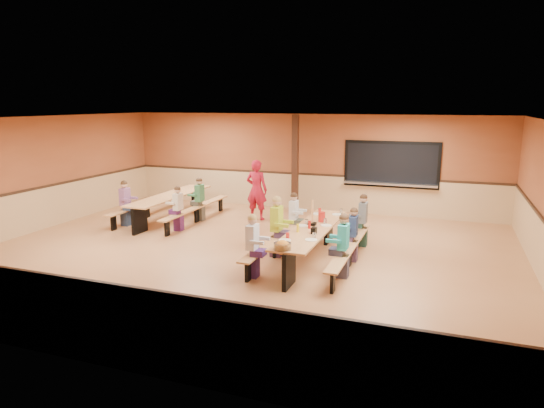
% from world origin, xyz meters
% --- Properties ---
extents(ground, '(12.00, 12.00, 0.00)m').
position_xyz_m(ground, '(0.00, 0.00, 0.00)').
color(ground, '#9B603A').
rests_on(ground, ground).
extents(room_envelope, '(12.04, 10.04, 3.02)m').
position_xyz_m(room_envelope, '(0.00, 0.00, 0.69)').
color(room_envelope, brown).
rests_on(room_envelope, ground).
extents(kitchen_pass_through, '(2.78, 0.28, 1.38)m').
position_xyz_m(kitchen_pass_through, '(2.60, 4.96, 1.49)').
color(kitchen_pass_through, black).
rests_on(kitchen_pass_through, ground).
extents(structural_post, '(0.18, 0.18, 3.00)m').
position_xyz_m(structural_post, '(-0.20, 4.40, 1.50)').
color(structural_post, black).
rests_on(structural_post, ground).
extents(cafeteria_table_main, '(1.91, 3.70, 0.74)m').
position_xyz_m(cafeteria_table_main, '(1.55, 0.01, 0.53)').
color(cafeteria_table_main, '#C0824C').
rests_on(cafeteria_table_main, ground).
extents(cafeteria_table_second, '(1.91, 3.70, 0.74)m').
position_xyz_m(cafeteria_table_second, '(-3.28, 2.25, 0.53)').
color(cafeteria_table_second, '#C0824C').
rests_on(cafeteria_table_second, ground).
extents(seated_child_white_left, '(0.39, 0.32, 1.24)m').
position_xyz_m(seated_child_white_left, '(0.73, -1.30, 0.62)').
color(seated_child_white_left, silver).
rests_on(seated_child_white_left, ground).
extents(seated_adult_yellow, '(0.43, 0.35, 1.33)m').
position_xyz_m(seated_adult_yellow, '(0.73, 0.10, 0.67)').
color(seated_adult_yellow, '#B2C826').
rests_on(seated_adult_yellow, ground).
extents(seated_child_grey_left, '(0.36, 0.30, 1.20)m').
position_xyz_m(seated_child_grey_left, '(0.73, 1.34, 0.60)').
color(seated_child_grey_left, silver).
rests_on(seated_child_grey_left, ground).
extents(seated_child_teal_right, '(0.39, 0.32, 1.26)m').
position_xyz_m(seated_child_teal_right, '(2.38, -0.71, 0.63)').
color(seated_child_teal_right, '#28AAAF').
rests_on(seated_child_teal_right, ground).
extents(seated_child_navy_right, '(0.35, 0.28, 1.16)m').
position_xyz_m(seated_child_navy_right, '(2.38, 0.34, 0.58)').
color(seated_child_navy_right, '#1C2A4D').
rests_on(seated_child_navy_right, ground).
extents(seated_child_char_right, '(0.38, 0.31, 1.24)m').
position_xyz_m(seated_child_char_right, '(2.38, 1.53, 0.62)').
color(seated_child_char_right, '#53595F').
rests_on(seated_child_char_right, ground).
extents(seated_child_purple_sec, '(0.38, 0.31, 1.24)m').
position_xyz_m(seated_child_purple_sec, '(-4.10, 1.25, 0.62)').
color(seated_child_purple_sec, '#804E7A').
rests_on(seated_child_purple_sec, ground).
extents(seated_child_green_sec, '(0.38, 0.31, 1.23)m').
position_xyz_m(seated_child_green_sec, '(-2.45, 2.46, 0.61)').
color(seated_child_green_sec, '#3A7B4E').
rests_on(seated_child_green_sec, ground).
extents(seated_child_tan_sec, '(0.35, 0.29, 1.18)m').
position_xyz_m(seated_child_tan_sec, '(-2.45, 1.27, 0.59)').
color(seated_child_tan_sec, beige).
rests_on(seated_child_tan_sec, ground).
extents(standing_woman, '(0.65, 0.44, 1.75)m').
position_xyz_m(standing_woman, '(-0.97, 3.16, 0.87)').
color(standing_woman, '#A91329').
rests_on(standing_woman, ground).
extents(punch_pitcher, '(0.16, 0.16, 0.22)m').
position_xyz_m(punch_pitcher, '(1.61, 0.62, 0.85)').
color(punch_pitcher, red).
rests_on(punch_pitcher, cafeteria_table_main).
extents(chip_bowl, '(0.32, 0.32, 0.15)m').
position_xyz_m(chip_bowl, '(1.45, -1.64, 0.81)').
color(chip_bowl, orange).
rests_on(chip_bowl, cafeteria_table_main).
extents(napkin_dispenser, '(0.10, 0.14, 0.13)m').
position_xyz_m(napkin_dispenser, '(1.71, -0.41, 0.80)').
color(napkin_dispenser, black).
rests_on(napkin_dispenser, cafeteria_table_main).
extents(condiment_mustard, '(0.06, 0.06, 0.17)m').
position_xyz_m(condiment_mustard, '(1.37, -0.40, 0.82)').
color(condiment_mustard, yellow).
rests_on(condiment_mustard, cafeteria_table_main).
extents(condiment_ketchup, '(0.06, 0.06, 0.17)m').
position_xyz_m(condiment_ketchup, '(1.51, -0.05, 0.82)').
color(condiment_ketchup, '#B2140F').
rests_on(condiment_ketchup, cafeteria_table_main).
extents(table_paddle, '(0.16, 0.16, 0.56)m').
position_xyz_m(table_paddle, '(1.49, 0.24, 0.88)').
color(table_paddle, black).
rests_on(table_paddle, cafeteria_table_main).
extents(place_settings, '(0.65, 3.30, 0.11)m').
position_xyz_m(place_settings, '(1.55, 0.01, 0.80)').
color(place_settings, beige).
rests_on(place_settings, cafeteria_table_main).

